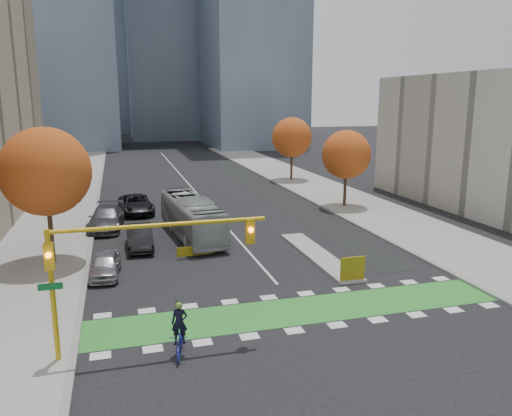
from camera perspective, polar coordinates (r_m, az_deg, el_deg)
ground at (r=22.84m, az=6.47°, el=-13.03°), size 300.00×300.00×0.00m
sidewalk_west at (r=40.63m, az=-23.02°, el=-2.45°), size 7.00×120.00×0.15m
sidewalk_east at (r=45.60m, az=12.83°, el=-0.23°), size 7.00×120.00×0.15m
curb_west at (r=40.30m, az=-18.09°, el=-2.18°), size 0.30×120.00×0.16m
curb_east at (r=44.06m, az=8.82°, el=-0.50°), size 0.30×120.00×0.16m
bike_crossing at (r=24.10m, az=5.11°, el=-11.57°), size 20.00×3.00×0.01m
centre_line at (r=60.39m, az=-7.87°, el=2.93°), size 0.15×70.00×0.01m
bike_lane_paint at (r=52.35m, az=1.82°, el=1.60°), size 2.50×50.00×0.01m
median_island at (r=31.99m, az=7.10°, el=-5.36°), size 1.60×10.00×0.16m
hazard_board at (r=27.64m, az=10.99°, el=-6.80°), size 1.40×0.12×1.30m
tree_west at (r=31.60m, az=-22.92°, el=3.84°), size 5.20×5.20×8.22m
tree_east_near at (r=45.91m, az=10.28°, el=6.03°), size 4.40×4.40×7.08m
tree_east_far at (r=60.78m, az=4.12°, el=8.05°), size 4.80×4.80×7.65m
traffic_signal_west at (r=19.42m, az=-14.96°, el=-5.23°), size 8.53×0.56×5.20m
cyclist at (r=20.16m, az=-8.69°, el=-14.39°), size 1.04×2.01×2.21m
bus at (r=36.22m, az=-7.37°, el=-1.02°), size 3.49×10.63×2.91m
parked_car_a at (r=29.38m, az=-16.85°, el=-6.22°), size 1.87×4.04×1.34m
parked_car_b at (r=34.15m, az=-13.16°, el=-3.24°), size 1.68×4.73×1.56m
parked_car_c at (r=39.81m, az=-16.74°, el=-1.12°), size 3.00×6.11×1.71m
parked_car_d at (r=44.71m, az=-13.54°, el=0.43°), size 3.11×5.91×1.59m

